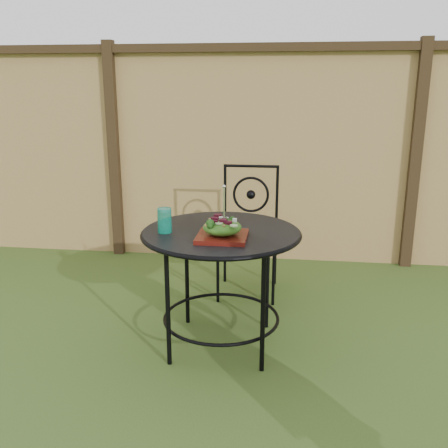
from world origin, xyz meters
name	(u,v)px	position (x,y,z in m)	size (l,w,h in m)	color
ground	(229,400)	(0.00, 0.00, 0.00)	(60.00, 60.00, 0.00)	#2B4817
fence	(259,154)	(0.00, 2.19, 0.95)	(8.00, 0.12, 1.90)	tan
patio_table	(221,253)	(-0.11, 0.56, 0.59)	(0.92, 0.92, 0.72)	black
patio_chair	(249,227)	(-0.02, 1.43, 0.50)	(0.46, 0.46, 0.95)	black
salad_plate	(222,237)	(-0.09, 0.40, 0.74)	(0.27, 0.27, 0.02)	#440D09
salad	(222,227)	(-0.09, 0.40, 0.79)	(0.21, 0.21, 0.08)	#235614
fork	(224,204)	(-0.08, 0.40, 0.92)	(0.01, 0.01, 0.18)	silver
drinking_glass	(165,220)	(-0.43, 0.48, 0.79)	(0.08, 0.08, 0.14)	#0A7E63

